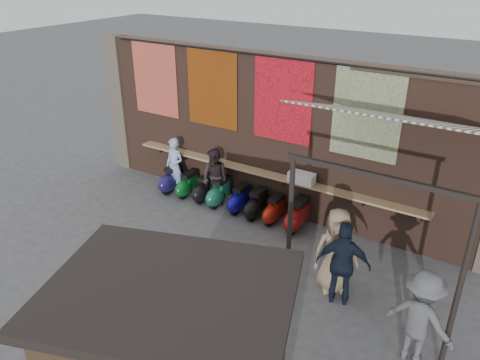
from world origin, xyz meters
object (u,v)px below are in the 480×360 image
at_px(scooter_stool_2, 205,189).
at_px(scooter_stool_6, 274,210).
at_px(scooter_stool_7, 298,215).
at_px(shopper_grey, 420,319).
at_px(shelf_box, 302,178).
at_px(scooter_stool_0, 172,179).
at_px(scooter_stool_3, 220,192).
at_px(scooter_stool_5, 257,204).
at_px(shopper_navy, 343,264).
at_px(scooter_stool_1, 188,184).
at_px(shopper_tan, 336,251).
at_px(scooter_stool_4, 240,199).
at_px(diner_right, 215,178).
at_px(diner_left, 175,166).

height_order(scooter_stool_2, scooter_stool_6, scooter_stool_2).
distance_m(scooter_stool_6, scooter_stool_7, 0.65).
height_order(scooter_stool_2, shopper_grey, shopper_grey).
distance_m(shelf_box, scooter_stool_0, 3.90).
distance_m(scooter_stool_3, scooter_stool_5, 1.15).
distance_m(scooter_stool_7, shopper_navy, 2.71).
bearing_deg(scooter_stool_1, scooter_stool_0, -178.40).
relative_size(scooter_stool_3, scooter_stool_7, 0.95).
bearing_deg(scooter_stool_6, shopper_tan, -36.47).
xyz_separation_m(shelf_box, scooter_stool_2, (-2.69, -0.27, -0.90)).
bearing_deg(scooter_stool_4, scooter_stool_1, -178.86).
xyz_separation_m(scooter_stool_0, scooter_stool_6, (3.23, 0.04, -0.03)).
bearing_deg(diner_right, shopper_tan, -15.23).
xyz_separation_m(scooter_stool_0, scooter_stool_7, (3.88, 0.01, 0.03)).
relative_size(scooter_stool_5, shopper_grey, 0.45).
bearing_deg(diner_left, scooter_stool_3, 7.42).
relative_size(diner_right, shopper_grey, 0.91).
xyz_separation_m(scooter_stool_1, diner_right, (0.93, -0.01, 0.44)).
bearing_deg(scooter_stool_1, scooter_stool_3, 1.60).
height_order(scooter_stool_3, shopper_tan, shopper_tan).
xyz_separation_m(scooter_stool_4, diner_left, (-2.09, -0.04, 0.45)).
height_order(scooter_stool_1, diner_right, diner_right).
bearing_deg(scooter_stool_3, scooter_stool_5, -1.16).
relative_size(scooter_stool_0, shopper_grey, 0.46).
bearing_deg(shelf_box, scooter_stool_7, -73.25).
bearing_deg(scooter_stool_3, diner_left, -178.58).
height_order(scooter_stool_0, shopper_grey, shopper_grey).
relative_size(scooter_stool_2, scooter_stool_6, 1.04).
height_order(shelf_box, scooter_stool_4, shelf_box).
bearing_deg(scooter_stool_0, shopper_tan, -16.43).
height_order(scooter_stool_6, scooter_stool_7, scooter_stool_7).
height_order(scooter_stool_1, scooter_stool_2, scooter_stool_2).
relative_size(scooter_stool_5, shopper_navy, 0.45).
distance_m(shelf_box, diner_right, 2.39).
bearing_deg(diner_right, scooter_stool_1, -173.62).
distance_m(scooter_stool_3, shopper_tan, 4.24).
bearing_deg(scooter_stool_2, scooter_stool_5, -0.76).
height_order(scooter_stool_2, shopper_tan, shopper_tan).
xyz_separation_m(scooter_stool_2, diner_left, (-0.99, -0.03, 0.44)).
bearing_deg(shopper_grey, scooter_stool_4, -15.06).
bearing_deg(shelf_box, diner_left, -175.33).
distance_m(shelf_box, scooter_stool_7, 0.91).
relative_size(shelf_box, shopper_grey, 0.36).
distance_m(diner_left, shopper_grey, 7.64).
relative_size(scooter_stool_0, scooter_stool_3, 0.98).
xyz_separation_m(scooter_stool_1, shopper_navy, (5.19, -1.94, 0.52)).
height_order(scooter_stool_1, shopper_tan, shopper_tan).
bearing_deg(scooter_stool_1, scooter_stool_6, 0.46).
xyz_separation_m(scooter_stool_6, shopper_navy, (2.49, -1.96, 0.52)).
xyz_separation_m(scooter_stool_4, scooter_stool_7, (1.67, -0.04, 0.05)).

